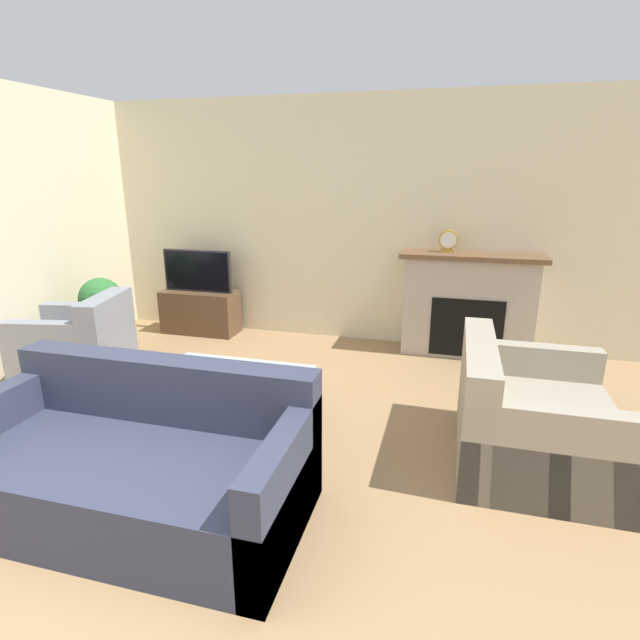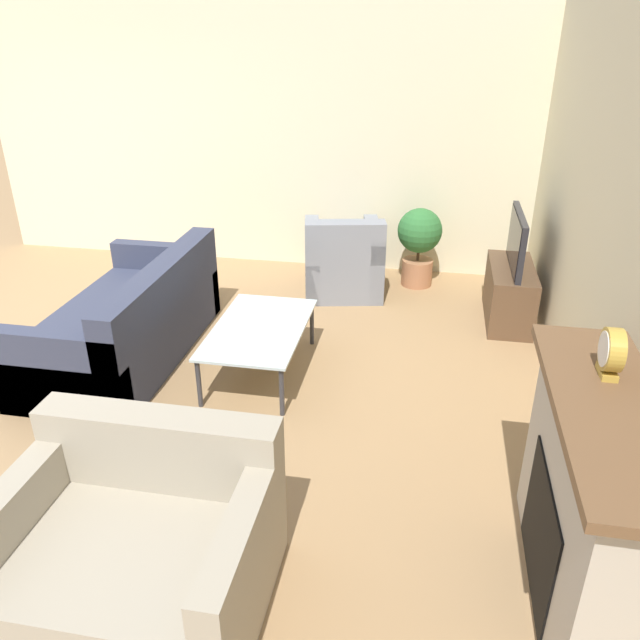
{
  "view_description": "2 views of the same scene",
  "coord_description": "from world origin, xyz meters",
  "views": [
    {
      "loc": [
        1.4,
        -1.05,
        1.91
      ],
      "look_at": [
        0.43,
        2.53,
        0.8
      ],
      "focal_mm": 28.0,
      "sensor_mm": 36.0,
      "label": 1
    },
    {
      "loc": [
        3.93,
        3.46,
        2.54
      ],
      "look_at": [
        0.26,
        2.78,
        0.73
      ],
      "focal_mm": 35.0,
      "sensor_mm": 36.0,
      "label": 2
    }
  ],
  "objects": [
    {
      "name": "mantel_clock",
      "position": [
        1.33,
        4.28,
        1.22
      ],
      "size": [
        0.2,
        0.07,
        0.23
      ],
      "color": "#B79338",
      "rests_on": "fireplace"
    },
    {
      "name": "armchair_by_window",
      "position": [
        -1.95,
        2.61,
        0.3
      ],
      "size": [
        1.02,
        0.92,
        0.82
      ],
      "rotation": [
        0.0,
        0.0,
        -1.37
      ],
      "color": "gray",
      "rests_on": "ground_plane"
    },
    {
      "name": "couch_sectional",
      "position": [
        -0.27,
        1.09,
        0.29
      ],
      "size": [
        1.96,
        0.98,
        0.82
      ],
      "color": "#33384C",
      "rests_on": "ground_plane"
    },
    {
      "name": "wall_back",
      "position": [
        0.0,
        4.52,
        1.35
      ],
      "size": [
        8.28,
        0.06,
        2.7
      ],
      "color": "beige",
      "rests_on": "ground_plane"
    },
    {
      "name": "tv",
      "position": [
        -1.54,
        4.21,
        0.77
      ],
      "size": [
        0.85,
        0.06,
        0.5
      ],
      "color": "#232328",
      "rests_on": "tv_stand"
    },
    {
      "name": "tv_stand",
      "position": [
        -1.54,
        4.21,
        0.26
      ],
      "size": [
        0.91,
        0.39,
        0.52
      ],
      "color": "brown",
      "rests_on": "ground_plane"
    },
    {
      "name": "wall_left",
      "position": [
        -2.67,
        2.24,
        1.35
      ],
      "size": [
        0.06,
        7.49,
        2.7
      ],
      "color": "beige",
      "rests_on": "ground_plane"
    },
    {
      "name": "potted_plant",
      "position": [
        -2.24,
        3.35,
        0.49
      ],
      "size": [
        0.45,
        0.45,
        0.81
      ],
      "color": "#AD704C",
      "rests_on": "ground_plane"
    },
    {
      "name": "fireplace",
      "position": [
        1.58,
        4.28,
        0.58
      ],
      "size": [
        1.45,
        0.47,
        1.1
      ],
      "color": "#B2A899",
      "rests_on": "ground_plane"
    },
    {
      "name": "couch_loveseat",
      "position": [
        1.96,
        2.23,
        0.29
      ],
      "size": [
        0.99,
        1.22,
        0.82
      ],
      "rotation": [
        0.0,
        0.0,
        1.57
      ],
      "color": "#9E937F",
      "rests_on": "ground_plane"
    },
    {
      "name": "coffee_table",
      "position": [
        -0.19,
        2.22,
        0.37
      ],
      "size": [
        1.17,
        0.69,
        0.4
      ],
      "color": "#333338",
      "rests_on": "ground_plane"
    }
  ]
}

